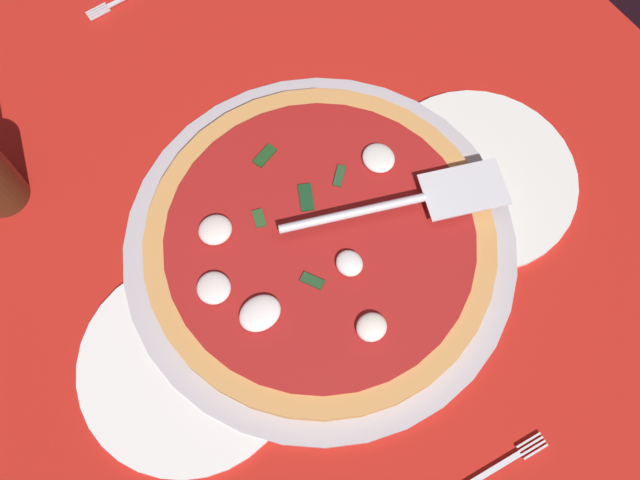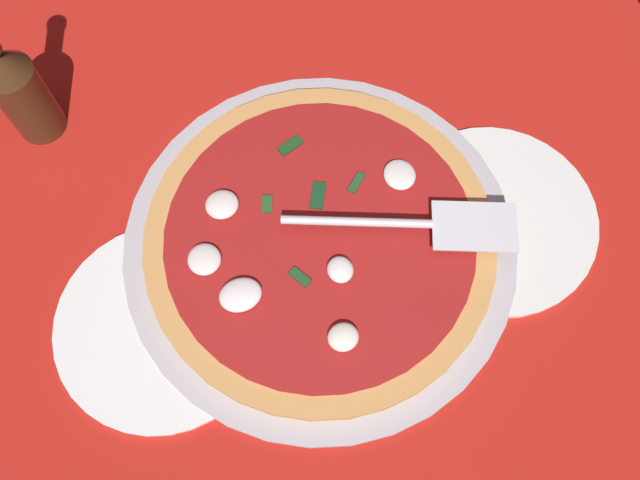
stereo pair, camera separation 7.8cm
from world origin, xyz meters
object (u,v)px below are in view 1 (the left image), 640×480
pizza_server (409,201)px  dinner_plate_left (476,178)px  pizza (319,241)px  dinner_plate_right (189,363)px

pizza_server → dinner_plate_left: bearing=16.1°
pizza → pizza_server: pizza_server is taller
dinner_plate_right → pizza_server: bearing=-179.4°
dinner_plate_left → dinner_plate_right: same height
dinner_plate_left → dinner_plate_right: size_ratio=1.01×
pizza_server → pizza: bearing=-173.2°
dinner_plate_left → pizza_server: pizza_server is taller
pizza_server → dinner_plate_right: bearing=-157.9°
pizza → pizza_server: size_ratio=1.57×
pizza → dinner_plate_left: bearing=169.8°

